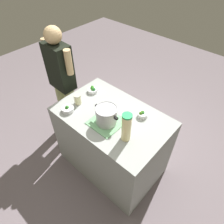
# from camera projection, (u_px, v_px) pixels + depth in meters

# --- Properties ---
(ground_plane) EXTENTS (8.00, 8.00, 0.00)m
(ground_plane) POSITION_uv_depth(u_px,v_px,m) (112.00, 162.00, 2.74)
(ground_plane) COLOR slate
(counter_slab) EXTENTS (1.22, 0.79, 0.91)m
(counter_slab) POSITION_uv_depth(u_px,v_px,m) (112.00, 142.00, 2.43)
(counter_slab) COLOR #949A95
(counter_slab) RESTS_ON ground_plane
(dish_cloth) EXTENTS (0.31, 0.32, 0.01)m
(dish_cloth) POSITION_uv_depth(u_px,v_px,m) (107.00, 122.00, 2.04)
(dish_cloth) COLOR #72B07A
(dish_cloth) RESTS_ON counter_slab
(cooking_pot) EXTENTS (0.29, 0.22, 0.18)m
(cooking_pot) POSITION_uv_depth(u_px,v_px,m) (106.00, 115.00, 1.97)
(cooking_pot) COLOR #B7B7BC
(cooking_pot) RESTS_ON dish_cloth
(lemonade_pitcher) EXTENTS (0.09, 0.09, 0.31)m
(lemonade_pitcher) POSITION_uv_depth(u_px,v_px,m) (126.00, 127.00, 1.78)
(lemonade_pitcher) COLOR #F7E49C
(lemonade_pitcher) RESTS_ON counter_slab
(mason_jar) EXTENTS (0.08, 0.08, 0.12)m
(mason_jar) POSITION_uv_depth(u_px,v_px,m) (78.00, 99.00, 2.21)
(mason_jar) COLOR beige
(mason_jar) RESTS_ON counter_slab
(broccoli_bowl_front) EXTENTS (0.12, 0.12, 0.07)m
(broccoli_bowl_front) POSITION_uv_depth(u_px,v_px,m) (93.00, 90.00, 2.38)
(broccoli_bowl_front) COLOR silver
(broccoli_bowl_front) RESTS_ON counter_slab
(broccoli_bowl_center) EXTENTS (0.10, 0.10, 0.07)m
(broccoli_bowl_center) POSITION_uv_depth(u_px,v_px,m) (142.00, 114.00, 2.08)
(broccoli_bowl_center) COLOR silver
(broccoli_bowl_center) RESTS_ON counter_slab
(broccoli_bowl_back) EXTENTS (0.13, 0.13, 0.07)m
(broccoli_bowl_back) POSITION_uv_depth(u_px,v_px,m) (68.00, 109.00, 2.14)
(broccoli_bowl_back) COLOR silver
(broccoli_bowl_back) RESTS_ON counter_slab
(person_cook) EXTENTS (0.50, 0.21, 1.60)m
(person_cook) POSITION_uv_depth(u_px,v_px,m) (63.00, 82.00, 2.58)
(person_cook) COLOR tan
(person_cook) RESTS_ON ground_plane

